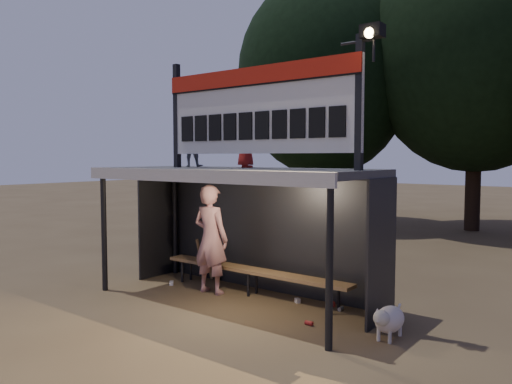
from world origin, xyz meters
The scene contains 12 objects.
ground centered at (0.00, 0.00, 0.00)m, with size 80.00×80.00×0.00m, color brown.
player centered at (-0.70, 0.20, 1.00)m, with size 0.73×0.48×2.01m, color silver.
child_a centered at (-1.37, 0.41, 2.77)m, with size 0.44×0.34×0.91m, color gray.
child_b centered at (-0.12, 0.51, 2.77)m, with size 0.44×0.29×0.90m, color #A61D19.
dugout_shelter centered at (0.00, 0.24, 1.85)m, with size 5.10×2.08×2.32m.
scoreboard_assembly centered at (0.56, -0.01, 3.32)m, with size 4.10×0.27×1.99m.
bench centered at (0.00, 0.55, 0.43)m, with size 4.00×0.35×0.48m.
tree_left centered at (-4.00, 10.00, 5.51)m, with size 6.46×6.46×9.27m.
tree_mid centered at (1.00, 11.50, 6.17)m, with size 7.22×7.22×10.36m.
dog centered at (2.86, -0.05, 0.28)m, with size 0.36×0.81×0.49m.
bats centered at (-1.36, 0.82, 0.43)m, with size 0.48×0.33×0.84m.
litter centered at (0.81, 0.41, 0.04)m, with size 3.51×1.15×0.08m.
Camera 1 is at (5.52, -6.49, 2.51)m, focal length 35.00 mm.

